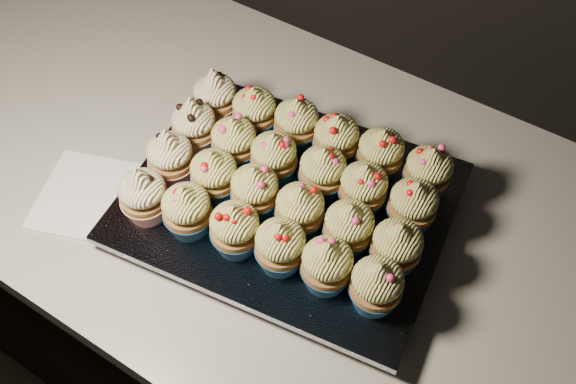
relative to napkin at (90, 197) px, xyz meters
The scene contains 29 objects.
cabinet 0.52m from the napkin, 46.87° to the left, with size 2.40×0.60×0.86m, color black.
worktop 0.22m from the napkin, 46.87° to the left, with size 2.44×0.64×0.04m, color beige.
napkin is the anchor object (origin of this frame).
baking_tray 0.28m from the napkin, 26.79° to the left, with size 0.38×0.29×0.02m, color black.
foil_lining 0.28m from the napkin, 26.79° to the left, with size 0.42×0.32×0.01m, color silver.
cupcake_0 0.13m from the napkin, ahead, with size 0.06×0.06×0.10m.
cupcake_1 0.18m from the napkin, ahead, with size 0.06×0.06×0.08m.
cupcake_2 0.24m from the napkin, ahead, with size 0.06×0.06×0.08m.
cupcake_3 0.30m from the napkin, ahead, with size 0.06×0.06×0.08m.
cupcake_4 0.36m from the napkin, ahead, with size 0.06×0.06×0.08m.
cupcake_5 0.42m from the napkin, ahead, with size 0.06×0.06×0.08m.
cupcake_6 0.14m from the napkin, 38.27° to the left, with size 0.06×0.06×0.10m.
cupcake_7 0.19m from the napkin, 27.17° to the left, with size 0.06×0.06×0.08m.
cupcake_8 0.25m from the napkin, 22.36° to the left, with size 0.06×0.06×0.08m.
cupcake_9 0.31m from the napkin, 18.72° to the left, with size 0.06×0.06×0.08m.
cupcake_10 0.37m from the napkin, 16.92° to the left, with size 0.06×0.06×0.08m.
cupcake_11 0.43m from the napkin, 15.39° to the left, with size 0.06×0.06×0.08m.
cupcake_12 0.18m from the napkin, 57.12° to the left, with size 0.06×0.06×0.10m.
cupcake_13 0.22m from the napkin, 43.42° to the left, with size 0.06×0.06×0.08m.
cupcake_14 0.27m from the napkin, 35.40° to the left, with size 0.06×0.06×0.08m.
cupcake_15 0.33m from the napkin, 30.51° to the left, with size 0.06×0.06×0.08m.
cupcake_16 0.38m from the napkin, 26.63° to the left, with size 0.06×0.06×0.08m.
cupcake_17 0.44m from the napkin, 23.98° to the left, with size 0.06×0.06×0.08m.
cupcake_18 0.22m from the napkin, 67.86° to the left, with size 0.06×0.06×0.10m.
cupcake_19 0.26m from the napkin, 55.07° to the left, with size 0.06×0.06×0.08m.
cupcake_20 0.30m from the napkin, 46.86° to the left, with size 0.06×0.06×0.08m.
cupcake_21 0.35m from the napkin, 39.87° to the left, with size 0.06×0.06×0.08m.
cupcake_22 0.40m from the napkin, 35.30° to the left, with size 0.06×0.06×0.08m.
cupcake_23 0.46m from the napkin, 31.07° to the left, with size 0.06×0.06×0.08m.
Camera 1 is at (0.36, 1.25, 1.62)m, focal length 40.00 mm.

